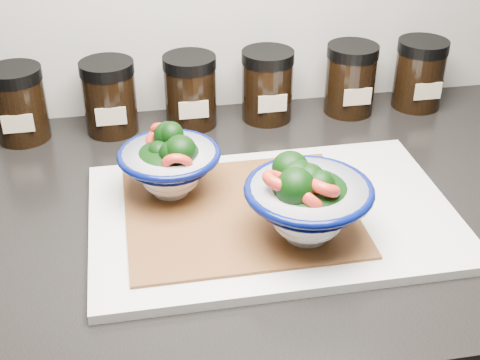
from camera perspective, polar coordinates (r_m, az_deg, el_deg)
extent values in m
cube|color=black|center=(0.88, -0.48, -3.19)|extent=(3.50, 0.60, 0.04)
cube|color=silver|center=(0.84, 2.79, -3.01)|extent=(0.45, 0.30, 0.01)
cube|color=brown|center=(0.83, 0.00, -2.71)|extent=(0.28, 0.24, 0.00)
cylinder|color=white|center=(0.86, -5.90, -0.71)|extent=(0.05, 0.05, 0.01)
ellipsoid|color=white|center=(0.86, -5.95, 0.09)|extent=(0.07, 0.07, 0.03)
torus|color=#040D4A|center=(0.84, -6.09, 2.19)|extent=(0.13, 0.13, 0.01)
torus|color=#040D4A|center=(0.84, -6.04, 1.40)|extent=(0.11, 0.11, 0.00)
ellipsoid|color=black|center=(0.84, -6.05, 1.63)|extent=(0.10, 0.10, 0.04)
ellipsoid|color=black|center=(0.84, -5.88, 3.87)|extent=(0.03, 0.03, 0.03)
cylinder|color=#477233|center=(0.84, -5.84, 3.22)|extent=(0.01, 0.01, 0.02)
ellipsoid|color=black|center=(0.84, -6.21, 3.80)|extent=(0.03, 0.03, 0.04)
cylinder|color=#477233|center=(0.85, -6.17, 3.08)|extent=(0.01, 0.01, 0.02)
ellipsoid|color=black|center=(0.84, -6.83, 2.49)|extent=(0.03, 0.03, 0.03)
cylinder|color=#477233|center=(0.84, -6.78, 1.85)|extent=(0.01, 0.01, 0.02)
ellipsoid|color=black|center=(0.82, -5.81, 2.30)|extent=(0.03, 0.03, 0.03)
cylinder|color=#477233|center=(0.83, -5.77, 1.61)|extent=(0.01, 0.01, 0.02)
ellipsoid|color=black|center=(0.82, -5.11, 2.54)|extent=(0.04, 0.04, 0.04)
cylinder|color=#477233|center=(0.82, -5.06, 1.69)|extent=(0.01, 0.02, 0.03)
torus|color=red|center=(0.86, -6.47, 4.04)|extent=(0.05, 0.04, 0.05)
torus|color=red|center=(0.86, -6.86, 3.43)|extent=(0.05, 0.04, 0.05)
torus|color=red|center=(0.81, -5.37, 1.39)|extent=(0.05, 0.03, 0.05)
cylinder|color=#CCBC8E|center=(0.85, -5.67, 3.10)|extent=(0.02, 0.02, 0.01)
cylinder|color=white|center=(0.78, 5.69, -4.36)|extent=(0.05, 0.05, 0.01)
ellipsoid|color=white|center=(0.78, 5.75, -3.40)|extent=(0.08, 0.08, 0.04)
torus|color=#040D4A|center=(0.75, 5.91, -0.85)|extent=(0.15, 0.15, 0.01)
torus|color=#040D4A|center=(0.76, 5.85, -1.81)|extent=(0.12, 0.12, 0.00)
ellipsoid|color=black|center=(0.76, 5.87, -1.54)|extent=(0.11, 0.11, 0.05)
ellipsoid|color=black|center=(0.76, 5.88, 0.21)|extent=(0.04, 0.04, 0.03)
cylinder|color=#477233|center=(0.76, 5.83, -0.61)|extent=(0.01, 0.01, 0.02)
ellipsoid|color=black|center=(0.73, 4.76, -0.76)|extent=(0.04, 0.04, 0.05)
cylinder|color=#477233|center=(0.74, 4.71, -1.79)|extent=(0.02, 0.02, 0.03)
ellipsoid|color=black|center=(0.77, 4.31, 1.05)|extent=(0.04, 0.04, 0.04)
cylinder|color=#477233|center=(0.78, 4.27, 0.11)|extent=(0.02, 0.01, 0.03)
ellipsoid|color=black|center=(0.75, 6.85, -0.55)|extent=(0.04, 0.04, 0.04)
cylinder|color=#477233|center=(0.76, 6.79, -1.34)|extent=(0.01, 0.01, 0.02)
ellipsoid|color=black|center=(0.76, 4.89, 0.62)|extent=(0.04, 0.04, 0.03)
cylinder|color=#477233|center=(0.77, 4.85, -0.25)|extent=(0.02, 0.01, 0.03)
torus|color=red|center=(0.73, 5.89, -1.52)|extent=(0.05, 0.06, 0.05)
torus|color=red|center=(0.73, 7.14, -0.68)|extent=(0.05, 0.05, 0.05)
torus|color=red|center=(0.73, 3.48, -0.19)|extent=(0.06, 0.06, 0.04)
cylinder|color=#CCBC8E|center=(0.74, 7.31, -0.74)|extent=(0.02, 0.02, 0.01)
cylinder|color=black|center=(1.06, -18.28, 5.74)|extent=(0.08, 0.08, 0.09)
cylinder|color=black|center=(1.03, -18.80, 8.55)|extent=(0.08, 0.08, 0.02)
cube|color=#C6B793|center=(1.02, -18.43, 4.57)|extent=(0.05, 0.00, 0.03)
cylinder|color=black|center=(1.04, -11.02, 6.51)|extent=(0.08, 0.08, 0.09)
cylinder|color=black|center=(1.02, -11.34, 9.38)|extent=(0.08, 0.08, 0.02)
cube|color=#C6B793|center=(1.01, -10.95, 5.35)|extent=(0.04, 0.00, 0.03)
cylinder|color=black|center=(1.05, -4.24, 7.13)|extent=(0.08, 0.08, 0.09)
cylinder|color=black|center=(1.03, -4.36, 10.00)|extent=(0.08, 0.08, 0.02)
cube|color=#C6B793|center=(1.01, -3.96, 5.99)|extent=(0.04, 0.00, 0.03)
cylinder|color=black|center=(1.07, 2.33, 7.64)|extent=(0.08, 0.08, 0.09)
cylinder|color=black|center=(1.04, 2.40, 10.47)|extent=(0.08, 0.08, 0.02)
cube|color=#C6B793|center=(1.03, 2.80, 6.53)|extent=(0.05, 0.00, 0.03)
cylinder|color=black|center=(1.10, 9.37, 8.07)|extent=(0.08, 0.08, 0.09)
cylinder|color=black|center=(1.08, 9.63, 10.81)|extent=(0.08, 0.08, 0.02)
cube|color=#C6B793|center=(1.07, 10.01, 7.00)|extent=(0.05, 0.00, 0.03)
cylinder|color=black|center=(1.15, 15.00, 8.32)|extent=(0.08, 0.08, 0.09)
cylinder|color=black|center=(1.13, 15.40, 10.96)|extent=(0.08, 0.08, 0.02)
cube|color=#C6B793|center=(1.12, 15.76, 7.30)|extent=(0.05, 0.00, 0.03)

